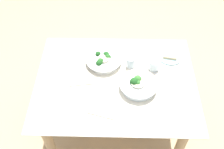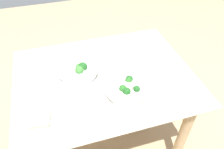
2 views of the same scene
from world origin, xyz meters
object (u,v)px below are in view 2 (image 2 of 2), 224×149
(napkin_folded_upper, at_px, (106,53))
(napkin_folded_lower, at_px, (142,72))
(water_glass_center, at_px, (93,91))
(table_knife_left, at_px, (70,56))
(water_glass_side, at_px, (62,95))
(fork_by_near_bowl, at_px, (125,42))
(broccoli_bowl_near, at_px, (79,71))
(broccoli_bowl_far, at_px, (127,89))
(bread_side_plate, at_px, (41,121))
(fork_by_far_bowl, at_px, (30,68))
(table_knife_right, at_px, (48,91))

(napkin_folded_upper, height_order, napkin_folded_lower, same)
(water_glass_center, bearing_deg, napkin_folded_lower, -163.20)
(table_knife_left, bearing_deg, water_glass_side, 118.14)
(napkin_folded_lower, bearing_deg, fork_by_near_bowl, -91.63)
(water_glass_center, xyz_separation_m, water_glass_side, (0.18, -0.02, -0.00))
(broccoli_bowl_near, relative_size, fork_by_near_bowl, 2.53)
(broccoli_bowl_far, height_order, bread_side_plate, broccoli_bowl_far)
(water_glass_side, bearing_deg, water_glass_center, 173.00)
(broccoli_bowl_far, relative_size, fork_by_far_bowl, 2.93)
(broccoli_bowl_near, bearing_deg, napkin_folded_upper, -143.53)
(water_glass_center, relative_size, table_knife_right, 0.41)
(fork_by_near_bowl, distance_m, table_knife_right, 0.74)
(broccoli_bowl_far, relative_size, napkin_folded_lower, 1.45)
(water_glass_center, relative_size, water_glass_side, 1.03)
(table_knife_left, relative_size, napkin_folded_upper, 1.06)
(bread_side_plate, relative_size, water_glass_center, 2.42)
(water_glass_side, distance_m, napkin_folded_lower, 0.55)
(table_knife_right, bearing_deg, fork_by_far_bowl, -38.28)
(water_glass_side, distance_m, table_knife_left, 0.43)
(bread_side_plate, xyz_separation_m, water_glass_side, (-0.14, -0.13, 0.03))
(broccoli_bowl_far, bearing_deg, broccoli_bowl_near, -43.61)
(broccoli_bowl_near, height_order, napkin_folded_upper, broccoli_bowl_near)
(broccoli_bowl_far, bearing_deg, napkin_folded_upper, -87.60)
(napkin_folded_lower, bearing_deg, napkin_folded_upper, -57.37)
(water_glass_center, bearing_deg, table_knife_left, -80.14)
(broccoli_bowl_far, height_order, fork_by_near_bowl, broccoli_bowl_far)
(fork_by_near_bowl, bearing_deg, broccoli_bowl_far, 82.16)
(broccoli_bowl_near, relative_size, bread_side_plate, 1.35)
(broccoli_bowl_near, relative_size, fork_by_far_bowl, 2.86)
(fork_by_far_bowl, distance_m, table_knife_left, 0.29)
(broccoli_bowl_near, height_order, table_knife_left, broccoli_bowl_near)
(water_glass_center, height_order, table_knife_right, water_glass_center)
(water_glass_side, height_order, fork_by_far_bowl, water_glass_side)
(broccoli_bowl_far, distance_m, table_knife_left, 0.54)
(broccoli_bowl_near, relative_size, table_knife_right, 1.33)
(napkin_folded_upper, bearing_deg, napkin_folded_lower, 122.63)
(broccoli_bowl_near, bearing_deg, water_glass_center, 102.45)
(bread_side_plate, relative_size, table_knife_right, 0.98)
(napkin_folded_upper, bearing_deg, fork_by_near_bowl, -151.03)
(fork_by_far_bowl, relative_size, table_knife_left, 0.49)
(fork_by_near_bowl, xyz_separation_m, table_knife_left, (0.45, 0.06, -0.00))
(fork_by_near_bowl, bearing_deg, broccoli_bowl_near, 43.59)
(bread_side_plate, distance_m, table_knife_right, 0.23)
(water_glass_center, distance_m, table_knife_right, 0.29)
(broccoli_bowl_far, xyz_separation_m, broccoli_bowl_near, (0.25, -0.24, 0.00))
(bread_side_plate, relative_size, fork_by_far_bowl, 2.12)
(table_knife_left, bearing_deg, bread_side_plate, 108.24)
(water_glass_center, distance_m, fork_by_far_bowl, 0.52)
(bread_side_plate, relative_size, fork_by_near_bowl, 1.88)
(broccoli_bowl_far, bearing_deg, napkin_folded_lower, -138.78)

